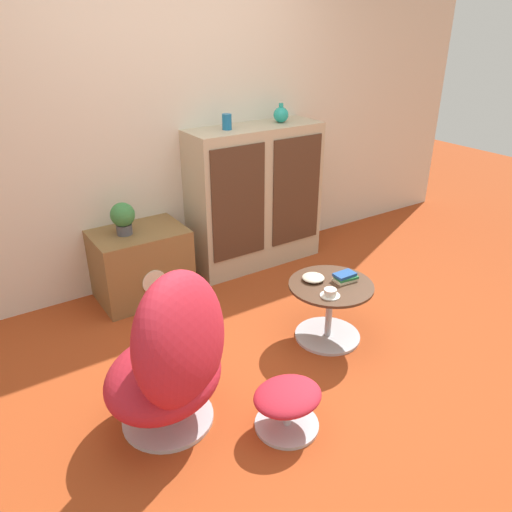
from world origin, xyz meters
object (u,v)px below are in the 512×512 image
object	(u,v)px
tv_console	(141,264)
bowl	(313,278)
book_stack	(345,277)
potted_plant	(123,217)
coffee_table	(329,307)
vase_inner_left	(281,115)
ottoman	(287,402)
vase_leftmost	(227,122)
sideboard	(255,197)
egg_chair	(173,359)
teacup	(330,293)

from	to	relation	value
tv_console	bowl	xyz separation A→B (m)	(0.77, -1.12, 0.16)
tv_console	book_stack	world-z (taller)	tv_console
potted_plant	book_stack	size ratio (longest dim) A/B	1.51
coffee_table	vase_inner_left	distance (m)	1.70
ottoman	book_stack	world-z (taller)	book_stack
coffee_table	vase_leftmost	distance (m)	1.62
bowl	coffee_table	bearing A→B (deg)	-60.52
sideboard	egg_chair	size ratio (longest dim) A/B	1.29
vase_leftmost	bowl	size ratio (longest dim) A/B	0.80
ottoman	vase_leftmost	world-z (taller)	vase_leftmost
potted_plant	book_stack	xyz separation A→B (m)	(1.03, -1.24, -0.24)
ottoman	vase_inner_left	world-z (taller)	vase_inner_left
egg_chair	bowl	distance (m)	1.17
teacup	vase_leftmost	bearing A→B (deg)	86.29
ottoman	coffee_table	size ratio (longest dim) A/B	0.67
vase_leftmost	teacup	world-z (taller)	vase_leftmost
ottoman	teacup	size ratio (longest dim) A/B	2.96
sideboard	book_stack	bearing A→B (deg)	-95.87
egg_chair	book_stack	bearing A→B (deg)	6.54
sideboard	potted_plant	world-z (taller)	sideboard
bowl	teacup	bearing A→B (deg)	-101.50
potted_plant	vase_leftmost	bearing A→B (deg)	2.48
tv_console	coffee_table	xyz separation A→B (m)	(0.83, -1.23, -0.04)
book_stack	egg_chair	bearing A→B (deg)	-173.46
tv_console	book_stack	size ratio (longest dim) A/B	4.29
egg_chair	vase_inner_left	bearing A→B (deg)	40.11
tv_console	teacup	xyz separation A→B (m)	(0.72, -1.34, 0.16)
coffee_table	vase_leftmost	world-z (taller)	vase_leftmost
vase_leftmost	potted_plant	size ratio (longest dim) A/B	0.50
sideboard	book_stack	world-z (taller)	sideboard
ottoman	potted_plant	distance (m)	1.82
egg_chair	vase_leftmost	distance (m)	2.03
book_stack	bowl	distance (m)	0.21
vase_leftmost	book_stack	bearing A→B (deg)	-84.44
sideboard	teacup	xyz separation A→B (m)	(-0.35, -1.37, -0.17)
sideboard	book_stack	xyz separation A→B (m)	(-0.13, -1.28, -0.16)
vase_inner_left	book_stack	bearing A→B (deg)	-106.89
egg_chair	vase_inner_left	distance (m)	2.37
tv_console	bowl	bearing A→B (deg)	-55.54
potted_plant	book_stack	world-z (taller)	potted_plant
ottoman	vase_inner_left	bearing A→B (deg)	55.43
vase_leftmost	egg_chair	bearing A→B (deg)	-129.64
coffee_table	vase_leftmost	bearing A→B (deg)	90.77
tv_console	vase_inner_left	world-z (taller)	vase_inner_left
ottoman	potted_plant	size ratio (longest dim) A/B	1.56
teacup	bowl	distance (m)	0.22
ottoman	sideboard	bearing A→B (deg)	61.40
teacup	bowl	size ratio (longest dim) A/B	0.85
sideboard	tv_console	distance (m)	1.12
bowl	potted_plant	bearing A→B (deg)	127.71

